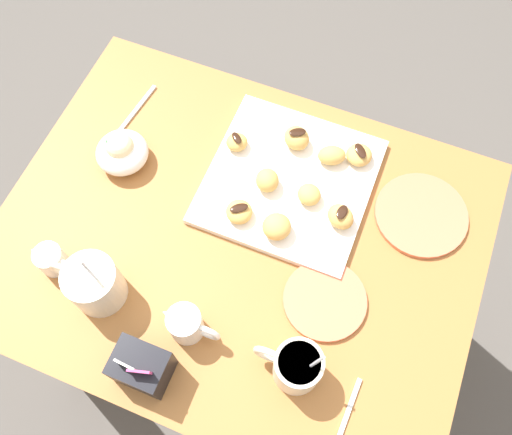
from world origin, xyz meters
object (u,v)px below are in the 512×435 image
object	(u,v)px
cream_pitcher_white	(186,324)
beignet_6	(237,142)
saucer_coral_right	(421,215)
sugar_caddy	(142,367)
beignet_5	(309,195)
beignet_2	(267,180)
beignet_0	(239,212)
coffee_mug_cream_left	(296,366)
chocolate_sauce_pitcher	(51,259)
beignet_4	(359,155)
ice_cream_bowl	(122,151)
saucer_coral_left	(325,300)
coffee_mug_cream_right	(93,283)
beignet_7	(277,227)
beignet_3	(341,217)
dining_table	(240,265)
beignet_1	(332,155)
beignet_8	(297,138)
pastry_plate_square	(289,181)

from	to	relation	value
cream_pitcher_white	beignet_6	world-z (taller)	cream_pitcher_white
saucer_coral_right	sugar_caddy	bearing A→B (deg)	51.86
beignet_5	beignet_2	bearing A→B (deg)	1.92
beignet_6	beignet_5	bearing A→B (deg)	161.53
saucer_coral_right	beignet_0	xyz separation A→B (m)	(0.32, 0.14, 0.03)
coffee_mug_cream_left	chocolate_sauce_pitcher	size ratio (longest dim) A/B	1.46
chocolate_sauce_pitcher	saucer_coral_right	bearing A→B (deg)	-149.85
beignet_5	beignet_4	bearing A→B (deg)	-117.26
ice_cream_bowl	saucer_coral_left	size ratio (longest dim) A/B	0.69
coffee_mug_cream_right	beignet_7	size ratio (longest dim) A/B	2.80
ice_cream_bowl	beignet_3	world-z (taller)	ice_cream_bowl
beignet_6	cream_pitcher_white	bearing A→B (deg)	99.57
saucer_coral_left	beignet_2	xyz separation A→B (m)	(0.18, -0.17, 0.03)
dining_table	coffee_mug_cream_right	distance (m)	0.34
sugar_caddy	beignet_4	size ratio (longest dim) A/B	2.05
cream_pitcher_white	beignet_1	bearing A→B (deg)	-106.62
ice_cream_bowl	beignet_2	distance (m)	0.30
coffee_mug_cream_right	beignet_1	world-z (taller)	coffee_mug_cream_right
coffee_mug_cream_right	beignet_4	size ratio (longest dim) A/B	2.93
ice_cream_bowl	beignet_1	world-z (taller)	ice_cream_bowl
beignet_4	beignet_8	bearing A→B (deg)	5.41
ice_cream_bowl	beignet_7	size ratio (longest dim) A/B	1.93
cream_pitcher_white	beignet_3	xyz separation A→B (m)	(-0.18, -0.29, -0.01)
coffee_mug_cream_right	beignet_8	xyz separation A→B (m)	(-0.22, -0.42, -0.02)
dining_table	sugar_caddy	bearing A→B (deg)	79.94
saucer_coral_right	pastry_plate_square	bearing A→B (deg)	5.95
ice_cream_bowl	beignet_7	bearing A→B (deg)	173.51
sugar_caddy	beignet_0	world-z (taller)	sugar_caddy
coffee_mug_cream_left	beignet_2	distance (m)	0.36
dining_table	beignet_2	size ratio (longest dim) A/B	18.53
beignet_6	beignet_8	xyz separation A→B (m)	(-0.11, -0.05, 0.01)
chocolate_sauce_pitcher	beignet_7	xyz separation A→B (m)	(-0.36, -0.21, 0.00)
coffee_mug_cream_left	beignet_4	bearing A→B (deg)	-86.70
beignet_0	beignet_4	size ratio (longest dim) A/B	0.99
dining_table	ice_cream_bowl	bearing A→B (deg)	-14.78
coffee_mug_cream_left	cream_pitcher_white	distance (m)	0.20
dining_table	beignet_1	bearing A→B (deg)	-116.70
chocolate_sauce_pitcher	beignet_4	world-z (taller)	chocolate_sauce_pitcher
ice_cream_bowl	beignet_5	size ratio (longest dim) A/B	2.25
beignet_1	beignet_4	bearing A→B (deg)	-155.55
pastry_plate_square	beignet_6	world-z (taller)	beignet_6
saucer_coral_left	beignet_3	size ratio (longest dim) A/B	2.83
dining_table	beignet_3	bearing A→B (deg)	-149.57
coffee_mug_cream_left	ice_cream_bowl	xyz separation A→B (m)	(0.47, -0.27, -0.01)
beignet_4	ice_cream_bowl	bearing A→B (deg)	21.04
chocolate_sauce_pitcher	beignet_5	xyz separation A→B (m)	(-0.39, -0.30, 0.00)
ice_cream_bowl	saucer_coral_right	bearing A→B (deg)	-170.28
coffee_mug_cream_left	ice_cream_bowl	world-z (taller)	coffee_mug_cream_left
coffee_mug_cream_left	saucer_coral_left	world-z (taller)	coffee_mug_cream_left
saucer_coral_left	beignet_5	bearing A→B (deg)	-61.78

